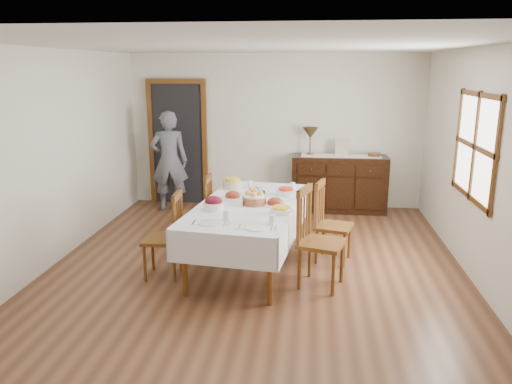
# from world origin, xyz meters

# --- Properties ---
(ground) EXTENTS (6.00, 6.00, 0.00)m
(ground) POSITION_xyz_m (0.00, 0.00, 0.00)
(ground) COLOR brown
(room_shell) EXTENTS (5.02, 6.02, 2.65)m
(room_shell) POSITION_xyz_m (-0.15, 0.42, 1.64)
(room_shell) COLOR silver
(room_shell) RESTS_ON ground
(dining_table) EXTENTS (1.44, 2.42, 0.79)m
(dining_table) POSITION_xyz_m (-0.09, 0.16, 0.69)
(dining_table) COLOR white
(dining_table) RESTS_ON ground
(chair_left_near) EXTENTS (0.44, 0.44, 1.01)m
(chair_left_near) POSITION_xyz_m (-0.99, -0.26, 0.51)
(chair_left_near) COLOR #5C3312
(chair_left_near) RESTS_ON ground
(chair_left_far) EXTENTS (0.42, 0.42, 1.00)m
(chair_left_far) POSITION_xyz_m (-0.83, 0.67, 0.51)
(chair_left_far) COLOR #5C3312
(chair_left_far) RESTS_ON ground
(chair_right_near) EXTENTS (0.58, 0.58, 1.12)m
(chair_right_near) POSITION_xyz_m (0.72, -0.32, 0.57)
(chair_right_near) COLOR #5C3312
(chair_right_near) RESTS_ON ground
(chair_right_far) EXTENTS (0.52, 0.52, 1.01)m
(chair_right_far) POSITION_xyz_m (0.89, 0.44, 0.51)
(chair_right_far) COLOR #5C3312
(chair_right_far) RESTS_ON ground
(sideboard) EXTENTS (1.57, 0.57, 0.94)m
(sideboard) POSITION_xyz_m (1.11, 2.72, 0.47)
(sideboard) COLOR black
(sideboard) RESTS_ON ground
(person) EXTENTS (0.62, 0.47, 1.80)m
(person) POSITION_xyz_m (-1.73, 2.46, 0.90)
(person) COLOR #575762
(person) RESTS_ON ground
(bread_basket) EXTENTS (0.29, 0.29, 0.17)m
(bread_basket) POSITION_xyz_m (-0.03, 0.14, 0.86)
(bread_basket) COLOR brown
(bread_basket) RESTS_ON dining_table
(egg_basket) EXTENTS (0.24, 0.24, 0.10)m
(egg_basket) POSITION_xyz_m (-0.06, 0.60, 0.82)
(egg_basket) COLOR black
(egg_basket) RESTS_ON dining_table
(ham_platter_a) EXTENTS (0.31, 0.31, 0.11)m
(ham_platter_a) POSITION_xyz_m (-0.32, 0.38, 0.82)
(ham_platter_a) COLOR white
(ham_platter_a) RESTS_ON dining_table
(ham_platter_b) EXTENTS (0.29, 0.29, 0.11)m
(ham_platter_b) POSITION_xyz_m (0.22, 0.13, 0.82)
(ham_platter_b) COLOR white
(ham_platter_b) RESTS_ON dining_table
(beet_bowl) EXTENTS (0.23, 0.23, 0.16)m
(beet_bowl) POSITION_xyz_m (-0.46, -0.15, 0.86)
(beet_bowl) COLOR white
(beet_bowl) RESTS_ON dining_table
(carrot_bowl) EXTENTS (0.24, 0.24, 0.10)m
(carrot_bowl) POSITION_xyz_m (0.32, 0.62, 0.83)
(carrot_bowl) COLOR white
(carrot_bowl) RESTS_ON dining_table
(pineapple_bowl) EXTENTS (0.25, 0.25, 0.14)m
(pineapple_bowl) POSITION_xyz_m (-0.41, 0.90, 0.85)
(pineapple_bowl) COLOR #D2B291
(pineapple_bowl) RESTS_ON dining_table
(casserole_dish) EXTENTS (0.26, 0.26, 0.08)m
(casserole_dish) POSITION_xyz_m (0.32, -0.18, 0.82)
(casserole_dish) COLOR white
(casserole_dish) RESTS_ON dining_table
(butter_dish) EXTENTS (0.15, 0.11, 0.07)m
(butter_dish) POSITION_xyz_m (-0.22, 0.05, 0.82)
(butter_dish) COLOR white
(butter_dish) RESTS_ON dining_table
(setting_left) EXTENTS (0.43, 0.31, 0.10)m
(setting_left) POSITION_xyz_m (-0.36, -0.60, 0.81)
(setting_left) COLOR white
(setting_left) RESTS_ON dining_table
(setting_right) EXTENTS (0.43, 0.31, 0.10)m
(setting_right) POSITION_xyz_m (0.14, -0.70, 0.81)
(setting_right) COLOR white
(setting_right) RESTS_ON dining_table
(glass_far_a) EXTENTS (0.06, 0.06, 0.11)m
(glass_far_a) POSITION_xyz_m (-0.17, 0.92, 0.84)
(glass_far_a) COLOR white
(glass_far_a) RESTS_ON dining_table
(glass_far_b) EXTENTS (0.06, 0.06, 0.10)m
(glass_far_b) POSITION_xyz_m (0.40, 0.90, 0.84)
(glass_far_b) COLOR white
(glass_far_b) RESTS_ON dining_table
(runner) EXTENTS (1.30, 0.35, 0.01)m
(runner) POSITION_xyz_m (1.12, 2.72, 0.95)
(runner) COLOR white
(runner) RESTS_ON sideboard
(table_lamp) EXTENTS (0.26, 0.26, 0.46)m
(table_lamp) POSITION_xyz_m (0.61, 2.76, 1.30)
(table_lamp) COLOR brown
(table_lamp) RESTS_ON sideboard
(picture_frame) EXTENTS (0.22, 0.08, 0.28)m
(picture_frame) POSITION_xyz_m (1.13, 2.71, 1.08)
(picture_frame) COLOR tan
(picture_frame) RESTS_ON sideboard
(deco_bowl) EXTENTS (0.20, 0.20, 0.06)m
(deco_bowl) POSITION_xyz_m (1.66, 2.70, 0.97)
(deco_bowl) COLOR #5C3312
(deco_bowl) RESTS_ON sideboard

